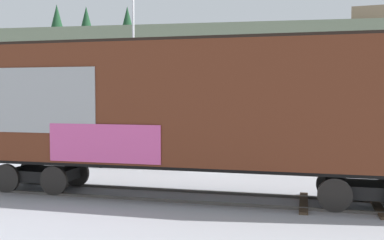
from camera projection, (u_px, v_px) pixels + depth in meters
The scene contains 7 objects.
ground_plane at pixel (181, 197), 14.01m from camera, with size 260.00×260.00×0.00m, color #B2B5BC.
track at pixel (317, 203), 13.05m from camera, with size 59.96×5.80×0.08m.
freight_car at pixel (189, 106), 13.80m from camera, with size 15.94×3.96×4.88m.
flagpole at pixel (135, 32), 23.79m from camera, with size 0.18×1.72×9.81m.
hillside at pixel (255, 76), 71.67m from camera, with size 120.00×33.61×15.72m.
parked_car_white at pixel (142, 147), 20.10m from camera, with size 4.81×1.90×1.60m.
parked_car_tan at pixel (286, 149), 19.30m from camera, with size 4.17×2.09×1.61m.
Camera 1 is at (2.73, -13.59, 3.18)m, focal length 42.73 mm.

